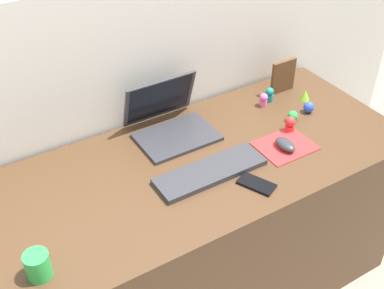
{
  "coord_description": "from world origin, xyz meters",
  "views": [
    {
      "loc": [
        -0.71,
        -1.19,
        1.89
      ],
      "look_at": [
        0.02,
        0.0,
        0.83
      ],
      "focal_mm": 46.65,
      "sensor_mm": 36.0,
      "label": 1
    }
  ],
  "objects_px": {
    "toy_figurine_teal": "(270,94)",
    "toy_figurine_lime": "(305,95)",
    "coffee_mug": "(38,265)",
    "picture_frame": "(283,76)",
    "mouse": "(285,144)",
    "toy_figurine_pink": "(263,99)",
    "keyboard": "(210,171)",
    "toy_figurine_red": "(290,124)",
    "laptop": "(169,120)",
    "toy_figurine_blue": "(309,107)",
    "cell_phone": "(256,184)",
    "toy_figurine_green": "(293,116)"
  },
  "relations": [
    {
      "from": "toy_figurine_teal",
      "to": "toy_figurine_lime",
      "type": "distance_m",
      "value": 0.16
    },
    {
      "from": "coffee_mug",
      "to": "toy_figurine_lime",
      "type": "relative_size",
      "value": 1.78
    },
    {
      "from": "picture_frame",
      "to": "coffee_mug",
      "type": "height_order",
      "value": "picture_frame"
    },
    {
      "from": "mouse",
      "to": "toy_figurine_pink",
      "type": "height_order",
      "value": "toy_figurine_pink"
    },
    {
      "from": "keyboard",
      "to": "toy_figurine_teal",
      "type": "bearing_deg",
      "value": 29.6
    },
    {
      "from": "toy_figurine_red",
      "to": "keyboard",
      "type": "bearing_deg",
      "value": -172.28
    },
    {
      "from": "laptop",
      "to": "toy_figurine_blue",
      "type": "bearing_deg",
      "value": -18.4
    },
    {
      "from": "toy_figurine_blue",
      "to": "cell_phone",
      "type": "bearing_deg",
      "value": -151.41
    },
    {
      "from": "coffee_mug",
      "to": "toy_figurine_blue",
      "type": "bearing_deg",
      "value": 10.97
    },
    {
      "from": "toy_figurine_blue",
      "to": "toy_figurine_lime",
      "type": "height_order",
      "value": "toy_figurine_blue"
    },
    {
      "from": "coffee_mug",
      "to": "toy_figurine_blue",
      "type": "height_order",
      "value": "coffee_mug"
    },
    {
      "from": "toy_figurine_teal",
      "to": "picture_frame",
      "type": "bearing_deg",
      "value": 19.21
    },
    {
      "from": "coffee_mug",
      "to": "toy_figurine_pink",
      "type": "relative_size",
      "value": 1.44
    },
    {
      "from": "coffee_mug",
      "to": "toy_figurine_pink",
      "type": "xyz_separation_m",
      "value": [
        1.09,
        0.38,
        -0.01
      ]
    },
    {
      "from": "picture_frame",
      "to": "toy_figurine_red",
      "type": "bearing_deg",
      "value": -123.72
    },
    {
      "from": "toy_figurine_red",
      "to": "toy_figurine_lime",
      "type": "relative_size",
      "value": 1.35
    },
    {
      "from": "toy_figurine_teal",
      "to": "toy_figurine_pink",
      "type": "distance_m",
      "value": 0.05
    },
    {
      "from": "coffee_mug",
      "to": "keyboard",
      "type": "bearing_deg",
      "value": 10.27
    },
    {
      "from": "keyboard",
      "to": "coffee_mug",
      "type": "bearing_deg",
      "value": -169.73
    },
    {
      "from": "picture_frame",
      "to": "toy_figurine_red",
      "type": "height_order",
      "value": "picture_frame"
    },
    {
      "from": "toy_figurine_pink",
      "to": "toy_figurine_lime",
      "type": "height_order",
      "value": "toy_figurine_pink"
    },
    {
      "from": "toy_figurine_red",
      "to": "toy_figurine_lime",
      "type": "bearing_deg",
      "value": 34.95
    },
    {
      "from": "keyboard",
      "to": "mouse",
      "type": "height_order",
      "value": "mouse"
    },
    {
      "from": "mouse",
      "to": "toy_figurine_blue",
      "type": "xyz_separation_m",
      "value": [
        0.25,
        0.14,
        0.0
      ]
    },
    {
      "from": "coffee_mug",
      "to": "toy_figurine_green",
      "type": "height_order",
      "value": "coffee_mug"
    },
    {
      "from": "laptop",
      "to": "coffee_mug",
      "type": "relative_size",
      "value": 3.58
    },
    {
      "from": "cell_phone",
      "to": "toy_figurine_teal",
      "type": "bearing_deg",
      "value": 22.17
    },
    {
      "from": "keyboard",
      "to": "cell_phone",
      "type": "distance_m",
      "value": 0.17
    },
    {
      "from": "keyboard",
      "to": "mouse",
      "type": "distance_m",
      "value": 0.32
    },
    {
      "from": "picture_frame",
      "to": "toy_figurine_lime",
      "type": "bearing_deg",
      "value": -69.09
    },
    {
      "from": "toy_figurine_teal",
      "to": "toy_figurine_lime",
      "type": "xyz_separation_m",
      "value": [
        0.14,
        -0.07,
        -0.01
      ]
    },
    {
      "from": "cell_phone",
      "to": "coffee_mug",
      "type": "height_order",
      "value": "coffee_mug"
    },
    {
      "from": "coffee_mug",
      "to": "toy_figurine_lime",
      "type": "xyz_separation_m",
      "value": [
        1.27,
        0.32,
        -0.02
      ]
    },
    {
      "from": "toy_figurine_blue",
      "to": "laptop",
      "type": "bearing_deg",
      "value": 161.6
    },
    {
      "from": "toy_figurine_pink",
      "to": "toy_figurine_blue",
      "type": "bearing_deg",
      "value": -47.16
    },
    {
      "from": "toy_figurine_red",
      "to": "toy_figurine_pink",
      "type": "distance_m",
      "value": 0.2
    },
    {
      "from": "mouse",
      "to": "cell_phone",
      "type": "relative_size",
      "value": 0.75
    },
    {
      "from": "laptop",
      "to": "coffee_mug",
      "type": "bearing_deg",
      "value": -147.34
    },
    {
      "from": "cell_phone",
      "to": "toy_figurine_blue",
      "type": "height_order",
      "value": "toy_figurine_blue"
    },
    {
      "from": "cell_phone",
      "to": "toy_figurine_red",
      "type": "relative_size",
      "value": 2.02
    },
    {
      "from": "toy_figurine_teal",
      "to": "toy_figurine_green",
      "type": "xyz_separation_m",
      "value": [
        -0.02,
        -0.17,
        -0.01
      ]
    },
    {
      "from": "toy_figurine_red",
      "to": "coffee_mug",
      "type": "bearing_deg",
      "value": -170.71
    },
    {
      "from": "toy_figurine_pink",
      "to": "toy_figurine_green",
      "type": "bearing_deg",
      "value": -79.4
    },
    {
      "from": "toy_figurine_blue",
      "to": "picture_frame",
      "type": "bearing_deg",
      "value": 85.93
    },
    {
      "from": "cell_phone",
      "to": "toy_figurine_blue",
      "type": "relative_size",
      "value": 2.64
    },
    {
      "from": "toy_figurine_pink",
      "to": "toy_figurine_teal",
      "type": "bearing_deg",
      "value": 20.12
    },
    {
      "from": "coffee_mug",
      "to": "mouse",
      "type": "bearing_deg",
      "value": 5.39
    },
    {
      "from": "toy_figurine_green",
      "to": "toy_figurine_teal",
      "type": "bearing_deg",
      "value": 84.29
    },
    {
      "from": "cell_phone",
      "to": "toy_figurine_teal",
      "type": "distance_m",
      "value": 0.56
    },
    {
      "from": "picture_frame",
      "to": "toy_figurine_green",
      "type": "height_order",
      "value": "picture_frame"
    }
  ]
}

